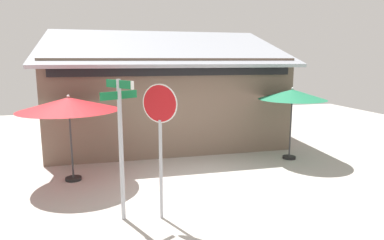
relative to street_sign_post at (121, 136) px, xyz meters
The scene contains 6 objects.
ground_plane 3.14m from the street_sign_post, 31.26° to the left, with size 28.00×28.00×0.10m, color #ADA8A0.
cafe_building 6.69m from the street_sign_post, 72.48° to the left, with size 9.10×4.98×4.59m.
street_sign_post is the anchor object (origin of this frame).
stop_sign 0.82m from the street_sign_post, 10.44° to the right, with size 0.63×0.50×2.86m.
patio_umbrella_crimson_left 3.01m from the street_sign_post, 114.79° to the left, with size 2.68×2.68×2.40m.
patio_umbrella_forest_green_center 6.50m from the street_sign_post, 28.81° to the left, with size 2.23×2.23×2.43m.
Camera 1 is at (-2.37, -8.11, 3.33)m, focal length 31.48 mm.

